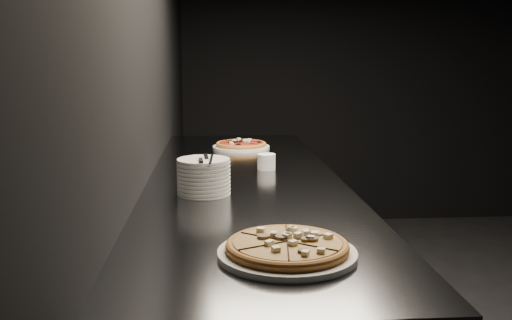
{
  "coord_description": "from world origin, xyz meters",
  "views": [
    {
      "loc": [
        -2.24,
        -2.16,
        1.39
      ],
      "look_at": [
        -2.08,
        0.08,
        0.98
      ],
      "focal_mm": 40.0,
      "sensor_mm": 36.0,
      "label": 1
    }
  ],
  "objects": [
    {
      "name": "pizza_mushroom",
      "position": [
        -2.08,
        -0.88,
        0.94
      ],
      "size": [
        0.39,
        0.39,
        0.04
      ],
      "rotation": [
        0.0,
        0.0,
        0.42
      ],
      "color": "white",
      "rests_on": "counter"
    },
    {
      "name": "plate_stack",
      "position": [
        -2.28,
        -0.24,
        0.98
      ],
      "size": [
        0.18,
        0.18,
        0.12
      ],
      "color": "white",
      "rests_on": "counter"
    },
    {
      "name": "cutlery",
      "position": [
        -2.28,
        -0.25,
        1.04
      ],
      "size": [
        0.07,
        0.19,
        0.01
      ],
      "rotation": [
        0.0,
        0.0,
        0.06
      ],
      "color": "silver",
      "rests_on": "plate_stack"
    },
    {
      "name": "wall_back",
      "position": [
        0.0,
        2.5,
        1.4
      ],
      "size": [
        5.0,
        0.02,
        2.8
      ],
      "primitive_type": "cube",
      "color": "black",
      "rests_on": "floor"
    },
    {
      "name": "counter",
      "position": [
        -2.13,
        0.0,
        0.46
      ],
      "size": [
        0.74,
        2.44,
        0.92
      ],
      "color": "#5A5D62",
      "rests_on": "floor"
    },
    {
      "name": "wall_left",
      "position": [
        -2.5,
        0.0,
        1.4
      ],
      "size": [
        0.02,
        5.0,
        2.8
      ],
      "primitive_type": "cube",
      "color": "black",
      "rests_on": "floor"
    },
    {
      "name": "pizza_tomato",
      "position": [
        -2.11,
        0.72,
        0.94
      ],
      "size": [
        0.31,
        0.31,
        0.03
      ],
      "rotation": [
        0.0,
        0.0,
        0.24
      ],
      "color": "white",
      "rests_on": "counter"
    },
    {
      "name": "ramekin",
      "position": [
        -2.03,
        0.17,
        0.96
      ],
      "size": [
        0.08,
        0.08,
        0.07
      ],
      "color": "white",
      "rests_on": "counter"
    }
  ]
}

